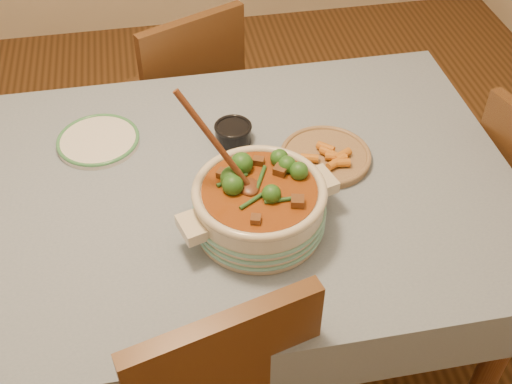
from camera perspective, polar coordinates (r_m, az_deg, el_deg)
floor at (r=2.32m, az=-3.29°, el=-13.21°), size 4.50×4.50×0.00m
dining_table at (r=1.80m, az=-4.13°, el=-1.65°), size 1.68×1.08×0.76m
stew_casserole at (r=1.57m, az=0.28°, el=-0.98°), size 0.42×0.40×0.39m
white_plate at (r=1.91m, az=-13.85°, el=4.47°), size 0.25×0.25×0.02m
condiment_bowl at (r=1.85m, az=-2.04°, el=5.34°), size 0.13×0.13×0.06m
fried_plate at (r=1.81m, az=6.20°, el=3.31°), size 0.31×0.31×0.04m
chair_far at (r=2.51m, az=-6.48°, el=8.43°), size 0.54×0.54×0.87m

